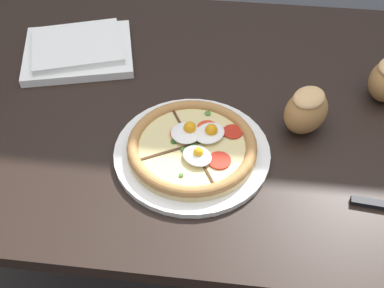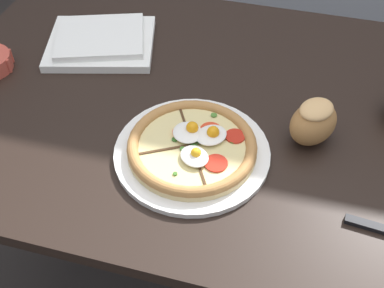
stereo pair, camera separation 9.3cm
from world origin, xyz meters
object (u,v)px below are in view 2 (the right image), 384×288
object	(u,v)px
dining_table	(252,141)
pizza	(192,148)
bread_piece_mid	(314,121)
napkin_folded	(101,41)

from	to	relation	value
dining_table	pizza	world-z (taller)	pizza
pizza	bread_piece_mid	world-z (taller)	bread_piece_mid
dining_table	bread_piece_mid	world-z (taller)	bread_piece_mid
napkin_folded	bread_piece_mid	world-z (taller)	bread_piece_mid
pizza	dining_table	bearing A→B (deg)	58.70
pizza	bread_piece_mid	distance (m)	0.24
napkin_folded	bread_piece_mid	bearing A→B (deg)	-19.71
dining_table	bread_piece_mid	bearing A→B (deg)	-26.34
napkin_folded	bread_piece_mid	size ratio (longest dim) A/B	2.31
napkin_folded	pizza	bearing A→B (deg)	-43.09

